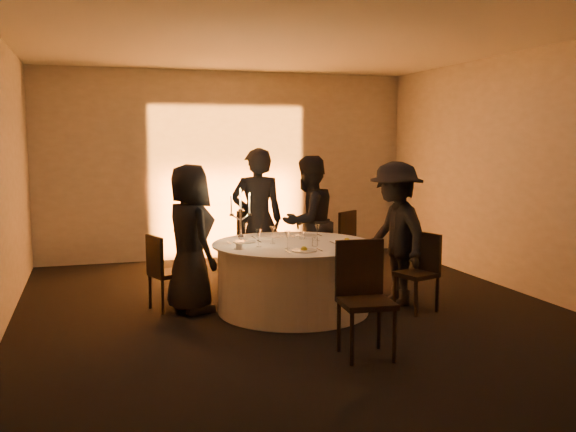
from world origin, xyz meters
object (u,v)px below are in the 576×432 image
object	(u,v)px
chair_back_right	(340,241)
chair_right	(421,268)
chair_left	(163,269)
guest_right	(395,234)
banquet_table	(293,277)
chair_back_left	(251,241)
guest_left	(190,238)
guest_back_left	(257,220)
coffee_cup	(239,246)
chair_front	(363,291)
guest_back_right	(308,222)
candelabra	(241,224)

from	to	relation	value
chair_back_right	chair_right	bearing A→B (deg)	62.01
chair_left	chair_back_right	xyz separation A→B (m)	(2.49, 0.89, 0.06)
guest_right	banquet_table	bearing A→B (deg)	-96.26
chair_back_right	guest_right	world-z (taller)	guest_right
chair_back_left	guest_left	world-z (taller)	guest_left
guest_left	guest_back_left	xyz separation A→B (m)	(0.97, 0.77, 0.08)
guest_left	coffee_cup	bearing A→B (deg)	-157.55
guest_left	guest_right	bearing A→B (deg)	-116.87
chair_front	guest_back_right	distance (m)	2.68
banquet_table	chair_back_left	world-z (taller)	chair_back_left
banquet_table	chair_left	distance (m)	1.46
chair_back_right	chair_right	size ratio (longest dim) A/B	1.09
chair_front	guest_left	distance (m)	2.30
chair_left	candelabra	xyz separation A→B (m)	(0.84, -0.25, 0.51)
chair_front	banquet_table	bearing A→B (deg)	100.60
chair_right	guest_right	size ratio (longest dim) A/B	0.52
banquet_table	coffee_cup	size ratio (longest dim) A/B	16.36
guest_back_right	coffee_cup	bearing A→B (deg)	19.48
coffee_cup	chair_back_right	bearing A→B (deg)	41.23
chair_left	candelabra	distance (m)	1.01
chair_back_right	guest_back_right	world-z (taller)	guest_back_right
banquet_table	chair_front	distance (m)	1.59
chair_back_left	guest_right	xyz separation A→B (m)	(1.28, -1.77, 0.29)
guest_right	chair_back_left	bearing A→B (deg)	-147.18
banquet_table	chair_back_right	xyz separation A→B (m)	(1.10, 1.35, 0.15)
banquet_table	guest_left	distance (m)	1.23
chair_left	guest_back_right	bearing A→B (deg)	-92.31
chair_front	coffee_cup	bearing A→B (deg)	125.62
banquet_table	chair_right	distance (m)	1.43
chair_front	guest_back_left	world-z (taller)	guest_back_left
guest_back_right	chair_front	bearing A→B (deg)	54.64
guest_back_right	guest_back_left	bearing A→B (deg)	-29.82
chair_back_left	chair_front	distance (m)	3.28
chair_front	candelabra	world-z (taller)	candelabra
banquet_table	chair_right	bearing A→B (deg)	-16.15
banquet_table	chair_left	bearing A→B (deg)	161.81
guest_left	candelabra	distance (m)	0.59
chair_front	guest_back_right	bearing A→B (deg)	86.63
guest_back_right	guest_right	xyz separation A→B (m)	(0.67, -1.14, -0.02)
banquet_table	guest_right	world-z (taller)	guest_right
guest_left	chair_back_left	bearing A→B (deg)	-53.98
chair_back_left	chair_back_right	xyz separation A→B (m)	(1.17, -0.36, -0.01)
guest_left	coffee_cup	world-z (taller)	guest_left
guest_back_left	coffee_cup	xyz separation A→B (m)	(-0.53, -1.30, -0.11)
chair_back_right	candelabra	size ratio (longest dim) A/B	1.56
guest_left	guest_back_right	distance (m)	1.80
guest_left	candelabra	bearing A→B (deg)	-120.85
chair_front	chair_back_right	bearing A→B (deg)	77.02
chair_left	coffee_cup	world-z (taller)	chair_left
chair_front	guest_right	xyz separation A→B (m)	(1.06, 1.51, 0.26)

